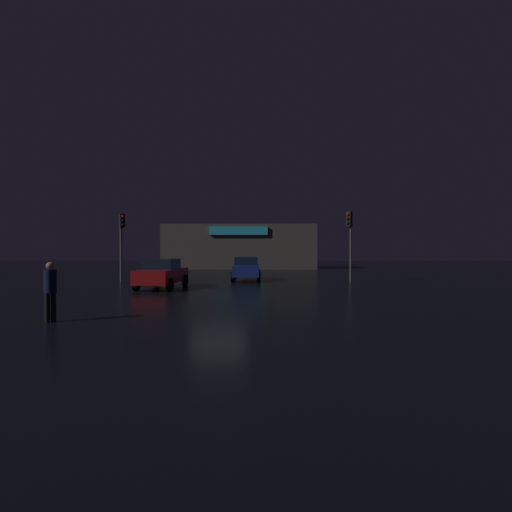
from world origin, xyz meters
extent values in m
plane|color=black|center=(0.00, 0.00, 0.00)|extent=(120.00, 120.00, 0.00)
cube|color=#4C4742|center=(-0.45, 27.42, 2.47)|extent=(16.94, 7.03, 4.95)
cube|color=#33CCF2|center=(-0.45, 23.76, 4.19)|extent=(6.26, 0.24, 0.91)
cylinder|color=#595B60|center=(7.75, 7.56, 2.29)|extent=(0.12, 0.12, 4.58)
cube|color=black|center=(7.64, 7.45, 4.11)|extent=(0.41, 0.41, 0.93)
sphere|color=red|center=(7.52, 7.33, 4.39)|extent=(0.20, 0.20, 0.20)
sphere|color=black|center=(7.52, 7.33, 4.11)|extent=(0.20, 0.20, 0.20)
sphere|color=black|center=(7.52, 7.33, 3.83)|extent=(0.20, 0.20, 0.20)
cylinder|color=#595B60|center=(-7.24, 7.63, 2.22)|extent=(0.16, 0.16, 4.44)
cube|color=black|center=(-7.13, 7.52, 4.00)|extent=(0.41, 0.41, 0.89)
sphere|color=red|center=(-7.02, 7.40, 4.27)|extent=(0.20, 0.20, 0.20)
sphere|color=black|center=(-7.02, 7.40, 4.00)|extent=(0.20, 0.20, 0.20)
sphere|color=black|center=(-7.02, 7.40, 3.73)|extent=(0.20, 0.20, 0.20)
cube|color=#A51414|center=(-3.48, 3.50, 0.70)|extent=(2.06, 4.53, 0.72)
cube|color=black|center=(-3.48, 3.38, 1.34)|extent=(1.71, 2.00, 0.56)
cylinder|color=black|center=(-4.26, 5.01, 0.33)|extent=(0.27, 0.68, 0.67)
cylinder|color=black|center=(-2.50, 4.89, 0.33)|extent=(0.27, 0.68, 0.67)
cylinder|color=black|center=(-4.45, 2.10, 0.33)|extent=(0.27, 0.68, 0.67)
cylinder|color=black|center=(-2.70, 1.98, 0.33)|extent=(0.27, 0.68, 0.67)
cube|color=navy|center=(0.92, 9.15, 0.71)|extent=(1.77, 4.54, 0.73)
cube|color=black|center=(0.92, 9.11, 1.35)|extent=(1.57, 2.12, 0.55)
cylinder|color=black|center=(1.80, 7.67, 0.35)|extent=(0.23, 0.70, 0.69)
cylinder|color=black|center=(0.09, 7.65, 0.35)|extent=(0.23, 0.70, 0.69)
cylinder|color=black|center=(1.76, 10.65, 0.35)|extent=(0.23, 0.70, 0.69)
cylinder|color=black|center=(0.05, 10.63, 0.35)|extent=(0.23, 0.70, 0.69)
cylinder|color=black|center=(-4.11, -6.43, 0.42)|extent=(0.14, 0.14, 0.84)
cylinder|color=black|center=(-4.24, -6.52, 0.42)|extent=(0.14, 0.14, 0.84)
cylinder|color=#141938|center=(-4.17, -6.47, 1.18)|extent=(0.47, 0.47, 0.67)
sphere|color=tan|center=(-4.17, -6.47, 1.63)|extent=(0.23, 0.23, 0.23)
cylinder|color=gold|center=(-4.56, 8.25, 0.49)|extent=(0.10, 0.10, 0.99)
camera|label=1|loc=(1.89, -17.50, 2.07)|focal=27.05mm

